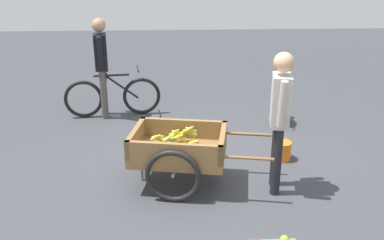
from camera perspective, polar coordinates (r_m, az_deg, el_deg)
The scene contains 7 objects.
ground_plane at distance 5.51m, azimuth 1.10°, elevation -6.82°, with size 24.00×24.00×0.00m, color #3D3F44.
fruit_cart at distance 5.02m, azimuth -1.77°, elevation -4.16°, with size 1.76×1.07×0.71m.
vendor_person at distance 4.77m, azimuth 11.89°, elevation 1.27°, with size 0.26×0.55×1.65m.
bicycle at distance 7.42m, azimuth -10.71°, elevation 3.18°, with size 1.65×0.46×0.85m.
cyclist_person at distance 7.26m, azimuth -12.27°, elevation 8.16°, with size 0.24×0.59×1.70m.
dog at distance 7.16m, azimuth 12.53°, elevation 1.68°, with size 0.25×0.67×0.40m.
plastic_bucket at distance 5.87m, azimuth 12.03°, elevation -4.08°, with size 0.27×0.27×0.26m, color orange.
Camera 1 is at (0.37, 4.87, 2.55)m, focal length 39.15 mm.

